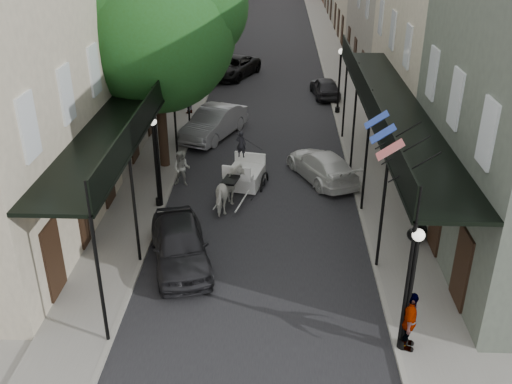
# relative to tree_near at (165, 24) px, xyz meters

# --- Properties ---
(ground) EXTENTS (140.00, 140.00, 0.00)m
(ground) POSITION_rel_tree_near_xyz_m (4.20, -10.18, -6.49)
(ground) COLOR gray
(ground) RESTS_ON ground
(road) EXTENTS (8.00, 90.00, 0.01)m
(road) POSITION_rel_tree_near_xyz_m (4.20, 9.82, -6.48)
(road) COLOR black
(road) RESTS_ON ground
(sidewalk_left) EXTENTS (2.20, 90.00, 0.12)m
(sidewalk_left) POSITION_rel_tree_near_xyz_m (-0.80, 9.82, -6.43)
(sidewalk_left) COLOR gray
(sidewalk_left) RESTS_ON ground
(sidewalk_right) EXTENTS (2.20, 90.00, 0.12)m
(sidewalk_right) POSITION_rel_tree_near_xyz_m (9.20, 9.82, -6.43)
(sidewalk_right) COLOR gray
(sidewalk_right) RESTS_ON ground
(gallery_left) EXTENTS (2.20, 18.05, 4.88)m
(gallery_left) POSITION_rel_tree_near_xyz_m (-0.59, -3.20, -2.44)
(gallery_left) COLOR black
(gallery_left) RESTS_ON sidewalk_left
(gallery_right) EXTENTS (2.20, 18.05, 4.88)m
(gallery_right) POSITION_rel_tree_near_xyz_m (8.99, -3.20, -2.44)
(gallery_right) COLOR black
(gallery_right) RESTS_ON sidewalk_right
(tree_near) EXTENTS (7.31, 6.80, 9.63)m
(tree_near) POSITION_rel_tree_near_xyz_m (0.00, 0.00, 0.00)
(tree_near) COLOR #382619
(tree_near) RESTS_ON sidewalk_left
(lamppost_right_near) EXTENTS (0.32, 0.32, 3.71)m
(lamppost_right_near) POSITION_rel_tree_near_xyz_m (8.30, -12.18, -4.44)
(lamppost_right_near) COLOR black
(lamppost_right_near) RESTS_ON sidewalk_right
(lamppost_left) EXTENTS (0.32, 0.32, 3.71)m
(lamppost_left) POSITION_rel_tree_near_xyz_m (0.10, -4.18, -4.44)
(lamppost_left) COLOR black
(lamppost_left) RESTS_ON sidewalk_left
(lamppost_right_far) EXTENTS (0.32, 0.32, 3.71)m
(lamppost_right_far) POSITION_rel_tree_near_xyz_m (8.30, 7.82, -4.44)
(lamppost_right_far) COLOR black
(lamppost_right_far) RESTS_ON sidewalk_right
(horse) EXTENTS (1.28, 2.09, 1.64)m
(horse) POSITION_rel_tree_near_xyz_m (2.96, -4.18, -5.67)
(horse) COLOR silver
(horse) RESTS_ON ground
(carriage) EXTENTS (1.99, 2.65, 2.74)m
(carriage) POSITION_rel_tree_near_xyz_m (3.52, -1.68, -5.42)
(carriage) COLOR black
(carriage) RESTS_ON ground
(pedestrian_walking) EXTENTS (0.82, 0.66, 1.59)m
(pedestrian_walking) POSITION_rel_tree_near_xyz_m (0.70, -2.07, -5.69)
(pedestrian_walking) COLOR #A4A59B
(pedestrian_walking) RESTS_ON ground
(pedestrian_sidewalk_left) EXTENTS (1.33, 1.25, 1.81)m
(pedestrian_sidewalk_left) POSITION_rel_tree_near_xyz_m (-0.37, 7.33, -5.46)
(pedestrian_sidewalk_left) COLOR gray
(pedestrian_sidewalk_left) RESTS_ON sidewalk_left
(pedestrian_sidewalk_right) EXTENTS (0.68, 1.12, 1.78)m
(pedestrian_sidewalk_right) POSITION_rel_tree_near_xyz_m (8.40, -12.18, -5.48)
(pedestrian_sidewalk_right) COLOR gray
(pedestrian_sidewalk_right) RESTS_ON sidewalk_right
(car_left_near) EXTENTS (2.89, 4.76, 1.52)m
(car_left_near) POSITION_rel_tree_near_xyz_m (1.60, -8.17, -5.73)
(car_left_near) COLOR black
(car_left_near) RESTS_ON ground
(car_left_mid) EXTENTS (3.39, 5.07, 1.58)m
(car_left_mid) POSITION_rel_tree_near_xyz_m (1.47, 3.82, -5.70)
(car_left_mid) COLOR gray
(car_left_mid) RESTS_ON ground
(car_left_far) EXTENTS (4.12, 5.62, 1.42)m
(car_left_far) POSITION_rel_tree_near_xyz_m (1.60, 15.82, -5.78)
(car_left_far) COLOR black
(car_left_far) RESTS_ON ground
(car_right_near) EXTENTS (3.46, 4.77, 1.28)m
(car_right_near) POSITION_rel_tree_near_xyz_m (6.80, -1.18, -5.85)
(car_right_near) COLOR silver
(car_right_near) RESTS_ON ground
(car_right_far) EXTENTS (1.95, 3.89, 1.27)m
(car_right_far) POSITION_rel_tree_near_xyz_m (7.80, 11.25, -5.85)
(car_right_far) COLOR black
(car_right_far) RESTS_ON ground
(trash_bags) EXTENTS (0.86, 1.01, 0.50)m
(trash_bags) POSITION_rel_tree_near_xyz_m (9.91, -6.38, -6.13)
(trash_bags) COLOR black
(trash_bags) RESTS_ON sidewalk_right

